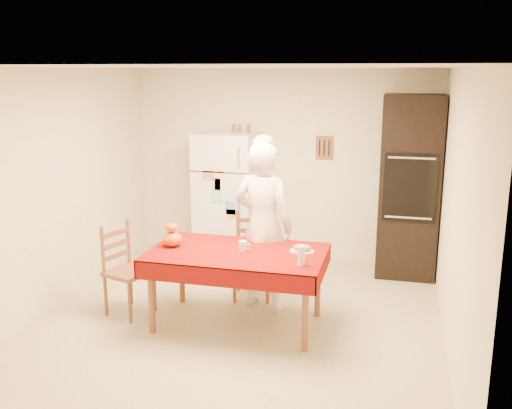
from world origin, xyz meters
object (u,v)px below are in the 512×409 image
(chair_left, at_px, (124,266))
(wine_glass, at_px, (301,255))
(coffee_mug, at_px, (243,246))
(seated_woman, at_px, (263,226))
(chair_far, at_px, (253,252))
(pumpkin_lower, at_px, (172,239))
(dining_table, at_px, (237,258))
(bread_plate, at_px, (302,252))
(oven_cabinet, at_px, (409,187))
(refrigerator, at_px, (227,198))

(chair_left, height_order, wine_glass, chair_left)
(coffee_mug, bearing_deg, wine_glass, -22.88)
(seated_woman, relative_size, coffee_mug, 17.85)
(chair_far, relative_size, pumpkin_lower, 4.78)
(chair_far, xyz_separation_m, chair_left, (-1.17, -0.78, 0.00))
(chair_left, xyz_separation_m, coffee_mug, (1.26, 0.02, 0.30))
(dining_table, xyz_separation_m, bread_plate, (0.62, 0.12, 0.08))
(seated_woman, xyz_separation_m, wine_glass, (0.53, -0.73, -0.04))
(seated_woman, relative_size, pumpkin_lower, 8.99)
(oven_cabinet, xyz_separation_m, bread_plate, (-0.99, -1.80, -0.33))
(chair_left, bearing_deg, seated_woman, -51.96)
(dining_table, distance_m, coffee_mug, 0.13)
(chair_far, distance_m, chair_left, 1.40)
(refrigerator, bearing_deg, bread_plate, -53.67)
(refrigerator, xyz_separation_m, chair_far, (0.63, -1.09, -0.34))
(oven_cabinet, height_order, chair_left, oven_cabinet)
(oven_cabinet, bearing_deg, pumpkin_lower, -139.91)
(chair_far, height_order, bread_plate, chair_far)
(seated_woman, bearing_deg, dining_table, 87.72)
(seated_woman, bearing_deg, pumpkin_lower, 45.02)
(dining_table, relative_size, chair_left, 1.79)
(chair_left, distance_m, pumpkin_lower, 0.63)
(coffee_mug, bearing_deg, chair_left, -178.94)
(pumpkin_lower, bearing_deg, seated_woman, 31.53)
(chair_left, distance_m, coffee_mug, 1.30)
(chair_left, relative_size, seated_woman, 0.53)
(bread_plate, bearing_deg, pumpkin_lower, -174.62)
(wine_glass, distance_m, bread_plate, 0.37)
(oven_cabinet, bearing_deg, chair_far, -145.46)
(pumpkin_lower, bearing_deg, wine_glass, -9.90)
(bread_plate, bearing_deg, oven_cabinet, 61.08)
(seated_woman, bearing_deg, refrigerator, -45.92)
(refrigerator, relative_size, oven_cabinet, 0.77)
(chair_far, relative_size, bread_plate, 3.96)
(oven_cabinet, distance_m, coffee_mug, 2.47)
(bread_plate, bearing_deg, chair_far, 134.99)
(wine_glass, bearing_deg, refrigerator, 122.50)
(wine_glass, bearing_deg, oven_cabinet, 66.42)
(wine_glass, bearing_deg, seated_woman, 125.88)
(coffee_mug, bearing_deg, pumpkin_lower, -177.80)
(refrigerator, bearing_deg, oven_cabinet, 1.18)
(pumpkin_lower, bearing_deg, coffee_mug, 2.20)
(chair_left, relative_size, wine_glass, 5.40)
(chair_left, bearing_deg, oven_cabinet, -37.82)
(dining_table, distance_m, bread_plate, 0.63)
(dining_table, relative_size, seated_woman, 0.95)
(dining_table, distance_m, wine_glass, 0.73)
(coffee_mug, bearing_deg, chair_far, 97.10)
(pumpkin_lower, relative_size, bread_plate, 0.83)
(dining_table, height_order, pumpkin_lower, pumpkin_lower)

